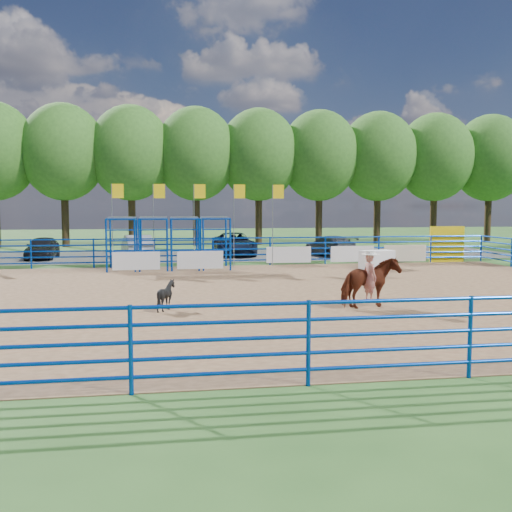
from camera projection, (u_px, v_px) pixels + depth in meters
name	position (u px, v px, depth m)	size (l,w,h in m)	color
ground	(237.00, 296.00, 19.72)	(120.00, 120.00, 0.00)	#376227
arena_dirt	(237.00, 296.00, 19.72)	(30.00, 20.00, 0.02)	olive
gravel_strip	(204.00, 255.00, 36.45)	(40.00, 10.00, 0.01)	gray
announcer_table	(377.00, 259.00, 28.26)	(1.69, 0.79, 0.90)	white
horse_and_rider	(370.00, 279.00, 17.30)	(1.97, 1.31, 2.47)	#612613
calf	(166.00, 295.00, 16.93)	(0.72, 0.81, 0.90)	black
car_a	(42.00, 248.00, 33.62)	(1.57, 3.91, 1.33)	black
car_b	(137.00, 246.00, 34.02)	(1.48, 4.26, 1.40)	#94979C
car_c	(234.00, 244.00, 35.95)	(2.37, 5.15, 1.43)	#141B32
car_d	(330.00, 246.00, 35.70)	(1.77, 4.35, 1.26)	#57575A
perimeter_fence	(237.00, 275.00, 19.66)	(30.10, 20.10, 1.50)	#083CB2
chute_assembly	(176.00, 244.00, 28.01)	(19.32, 2.41, 4.20)	#083CB2
treeline	(196.00, 150.00, 44.65)	(56.40, 6.40, 11.24)	#3F2B19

